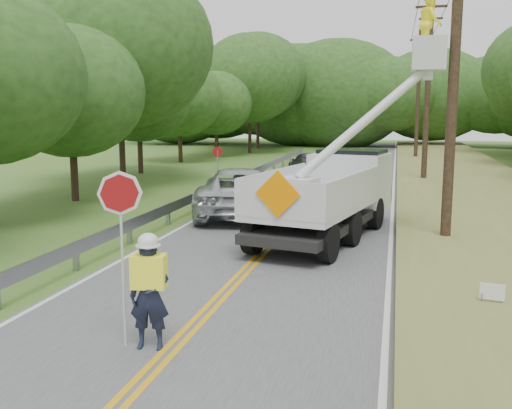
# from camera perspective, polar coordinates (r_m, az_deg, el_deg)

# --- Properties ---
(ground) EXTENTS (140.00, 140.00, 0.00)m
(ground) POSITION_cam_1_polar(r_m,az_deg,el_deg) (10.06, -8.26, -13.92)
(ground) COLOR #4A621E
(ground) RESTS_ON ground
(road) EXTENTS (7.20, 96.00, 0.03)m
(road) POSITION_cam_1_polar(r_m,az_deg,el_deg) (23.18, 4.63, -0.53)
(road) COLOR #4B4B4D
(road) RESTS_ON ground
(guardrail) EXTENTS (0.18, 48.00, 0.77)m
(guardrail) POSITION_cam_1_polar(r_m,az_deg,el_deg) (24.88, -4.21, 1.41)
(guardrail) COLOR gray
(guardrail) RESTS_ON ground
(utility_poles) EXTENTS (1.60, 43.30, 10.00)m
(utility_poles) POSITION_cam_1_polar(r_m,az_deg,el_deg) (25.66, 17.22, 11.82)
(utility_poles) COLOR black
(utility_poles) RESTS_ON ground
(tall_grass_verge) EXTENTS (7.00, 96.00, 0.30)m
(tall_grass_verge) POSITION_cam_1_polar(r_m,az_deg,el_deg) (23.17, 22.26, -0.86)
(tall_grass_verge) COLOR olive
(tall_grass_verge) RESTS_ON ground
(treeline_left) EXTENTS (10.57, 56.65, 11.61)m
(treeline_left) POSITION_cam_1_polar(r_m,az_deg,el_deg) (40.57, -6.76, 12.45)
(treeline_left) COLOR #332319
(treeline_left) RESTS_ON ground
(treeline_horizon) EXTENTS (57.84, 14.40, 12.06)m
(treeline_horizon) POSITION_cam_1_polar(r_m,az_deg,el_deg) (64.89, 9.84, 10.52)
(treeline_horizon) COLOR #244318
(treeline_horizon) RESTS_ON ground
(flagger) EXTENTS (1.13, 0.53, 2.96)m
(flagger) POSITION_cam_1_polar(r_m,az_deg,el_deg) (9.81, -10.46, -7.92)
(flagger) COLOR #191E33
(flagger) RESTS_ON road
(bucket_truck) EXTENTS (5.31, 7.72, 7.14)m
(bucket_truck) POSITION_cam_1_polar(r_m,az_deg,el_deg) (18.78, 8.30, 2.04)
(bucket_truck) COLOR black
(bucket_truck) RESTS_ON road
(suv_silver) EXTENTS (4.20, 6.88, 1.78)m
(suv_silver) POSITION_cam_1_polar(r_m,az_deg,el_deg) (21.94, -1.53, 1.32)
(suv_silver) COLOR #B9BEC1
(suv_silver) RESTS_ON road
(suv_darkgrey) EXTENTS (3.43, 5.31, 1.43)m
(suv_darkgrey) POSITION_cam_1_polar(r_m,az_deg,el_deg) (34.33, 5.26, 3.87)
(suv_darkgrey) COLOR #37393F
(suv_darkgrey) RESTS_ON road
(stop_sign_permanent) EXTENTS (0.48, 0.11, 2.27)m
(stop_sign_permanent) POSITION_cam_1_polar(r_m,az_deg,el_deg) (26.94, -3.77, 4.00)
(stop_sign_permanent) COLOR gray
(stop_sign_permanent) RESTS_ON ground
(yard_sign) EXTENTS (0.45, 0.10, 0.66)m
(yard_sign) POSITION_cam_1_polar(r_m,az_deg,el_deg) (12.15, 22.10, -8.06)
(yard_sign) COLOR white
(yard_sign) RESTS_ON ground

